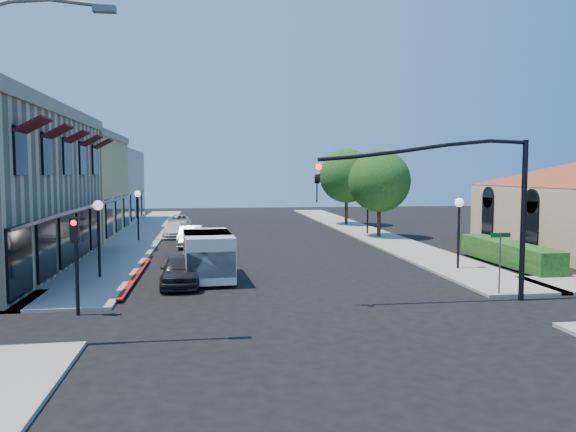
{
  "coord_description": "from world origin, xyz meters",
  "views": [
    {
      "loc": [
        -3.57,
        -17.88,
        4.77
      ],
      "look_at": [
        0.38,
        10.31,
        2.6
      ],
      "focal_mm": 35.0,
      "sensor_mm": 36.0,
      "label": 1
    }
  ],
  "objects": [
    {
      "name": "parked_car_d",
      "position": [
        -6.2,
        32.0,
        0.56
      ],
      "size": [
        2.26,
        4.18,
        1.11
      ],
      "primitive_type": "imported",
      "rotation": [
        0.0,
        0.0,
        0.11
      ],
      "color": "#B7BABC",
      "rests_on": "ground"
    },
    {
      "name": "signal_mast_arm",
      "position": [
        5.86,
        1.5,
        4.09
      ],
      "size": [
        8.01,
        0.39,
        6.0
      ],
      "color": "black",
      "rests_on": "ground"
    },
    {
      "name": "secondary_signal",
      "position": [
        -8.0,
        1.41,
        2.32
      ],
      "size": [
        0.28,
        0.42,
        3.32
      ],
      "color": "black",
      "rests_on": "ground"
    },
    {
      "name": "lamppost_right_near",
      "position": [
        8.5,
        8.0,
        2.74
      ],
      "size": [
        0.44,
        0.44,
        3.57
      ],
      "color": "black",
      "rests_on": "ground"
    },
    {
      "name": "street_tree_b",
      "position": [
        8.8,
        32.0,
        4.54
      ],
      "size": [
        4.94,
        4.94,
        7.02
      ],
      "color": "black",
      "rests_on": "ground"
    },
    {
      "name": "lamppost_right_far",
      "position": [
        8.5,
        24.0,
        2.74
      ],
      "size": [
        0.44,
        0.44,
        3.57
      ],
      "color": "black",
      "rests_on": "ground"
    },
    {
      "name": "pink_stucco_building",
      "position": [
        -15.5,
        38.0,
        3.5
      ],
      "size": [
        10.0,
        12.0,
        7.0
      ],
      "primitive_type": "cube",
      "color": "#C9A698",
      "rests_on": "ground"
    },
    {
      "name": "street_tree_a",
      "position": [
        8.8,
        22.0,
        4.19
      ],
      "size": [
        4.56,
        4.56,
        6.48
      ],
      "color": "black",
      "rests_on": "ground"
    },
    {
      "name": "parked_car_a",
      "position": [
        -4.82,
        6.0,
        0.68
      ],
      "size": [
        1.67,
        3.99,
        1.35
      ],
      "primitive_type": "imported",
      "rotation": [
        0.0,
        0.0,
        0.02
      ],
      "color": "black",
      "rests_on": "ground"
    },
    {
      "name": "ground",
      "position": [
        0.0,
        0.0,
        0.0
      ],
      "size": [
        120.0,
        120.0,
        0.0
      ],
      "primitive_type": "plane",
      "color": "black",
      "rests_on": "ground"
    },
    {
      "name": "lamppost_left_far",
      "position": [
        -8.5,
        22.0,
        2.74
      ],
      "size": [
        0.44,
        0.44,
        3.57
      ],
      "color": "black",
      "rests_on": "ground"
    },
    {
      "name": "lamppost_left_near",
      "position": [
        -8.5,
        8.0,
        2.74
      ],
      "size": [
        0.44,
        0.44,
        3.57
      ],
      "color": "black",
      "rests_on": "ground"
    },
    {
      "name": "white_van",
      "position": [
        -3.68,
        7.3,
        1.22
      ],
      "size": [
        2.38,
        4.89,
        2.11
      ],
      "color": "silver",
      "rests_on": "ground"
    },
    {
      "name": "yellow_stucco_building",
      "position": [
        -15.5,
        26.0,
        3.8
      ],
      "size": [
        10.0,
        12.0,
        7.6
      ],
      "primitive_type": "cube",
      "color": "tan",
      "rests_on": "ground"
    },
    {
      "name": "curb_red_strip",
      "position": [
        -6.9,
        8.0,
        0.0
      ],
      "size": [
        0.25,
        10.0,
        0.06
      ],
      "primitive_type": "cube",
      "color": "maroon",
      "rests_on": "ground"
    },
    {
      "name": "parked_car_c",
      "position": [
        -6.2,
        24.28,
        0.55
      ],
      "size": [
        1.58,
        3.8,
        1.1
      ],
      "primitive_type": "imported",
      "rotation": [
        0.0,
        0.0,
        -0.01
      ],
      "color": "silver",
      "rests_on": "ground"
    },
    {
      "name": "sidewalk_right",
      "position": [
        8.75,
        27.0,
        0.06
      ],
      "size": [
        3.5,
        50.0,
        0.12
      ],
      "primitive_type": "cube",
      "color": "gray",
      "rests_on": "ground"
    },
    {
      "name": "hedge",
      "position": [
        11.7,
        9.0,
        0.0
      ],
      "size": [
        1.4,
        8.0,
        1.1
      ],
      "primitive_type": "cube",
      "color": "#183C11",
      "rests_on": "ground"
    },
    {
      "name": "parked_car_b",
      "position": [
        -4.8,
        19.0,
        0.68
      ],
      "size": [
        1.66,
        4.2,
        1.36
      ],
      "primitive_type": "imported",
      "rotation": [
        0.0,
        0.0,
        -0.05
      ],
      "color": "#AFB1B4",
      "rests_on": "ground"
    },
    {
      "name": "sidewalk_left",
      "position": [
        -8.75,
        27.0,
        0.06
      ],
      "size": [
        3.5,
        50.0,
        0.12
      ],
      "primitive_type": "cube",
      "color": "gray",
      "rests_on": "ground"
    },
    {
      "name": "street_name_sign",
      "position": [
        7.5,
        2.2,
        1.7
      ],
      "size": [
        0.8,
        0.06,
        2.5
      ],
      "color": "#595B5E",
      "rests_on": "ground"
    }
  ]
}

